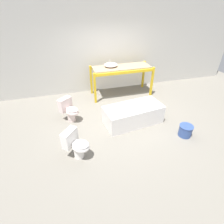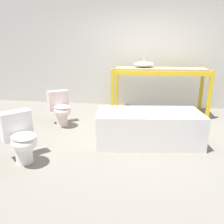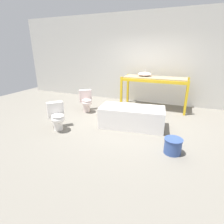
# 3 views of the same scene
# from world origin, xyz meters

# --- Properties ---
(ground_plane) EXTENTS (12.00, 12.00, 0.00)m
(ground_plane) POSITION_xyz_m (0.00, 0.00, 0.00)
(ground_plane) COLOR slate
(warehouse_wall_rear) EXTENTS (10.80, 0.08, 3.20)m
(warehouse_wall_rear) POSITION_xyz_m (0.00, 2.13, 1.60)
(warehouse_wall_rear) COLOR beige
(warehouse_wall_rear) RESTS_ON ground_plane
(shelving_rack) EXTENTS (2.16, 0.82, 1.07)m
(shelving_rack) POSITION_xyz_m (0.44, 1.46, 0.92)
(shelving_rack) COLOR gold
(shelving_rack) RESTS_ON ground_plane
(sink_basin) EXTENTS (0.47, 0.44, 0.22)m
(sink_basin) POSITION_xyz_m (0.07, 1.55, 1.14)
(sink_basin) COLOR silver
(sink_basin) RESTS_ON shelving_rack
(bathtub_main) EXTENTS (1.73, 0.96, 0.53)m
(bathtub_main) POSITION_xyz_m (0.21, -0.35, 0.31)
(bathtub_main) COLOR white
(bathtub_main) RESTS_ON ground_plane
(toilet_near) EXTENTS (0.63, 0.66, 0.68)m
(toilet_near) POSITION_xyz_m (-1.52, 0.26, 0.36)
(toilet_near) COLOR silver
(toilet_near) RESTS_ON ground_plane
(toilet_far) EXTENTS (0.66, 0.64, 0.68)m
(toilet_far) POSITION_xyz_m (-1.48, -1.24, 0.36)
(toilet_far) COLOR white
(toilet_far) RESTS_ON ground_plane
(bucket_white) EXTENTS (0.35, 0.35, 0.31)m
(bucket_white) POSITION_xyz_m (1.32, -1.28, 0.16)
(bucket_white) COLOR #334C8C
(bucket_white) RESTS_ON ground_plane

